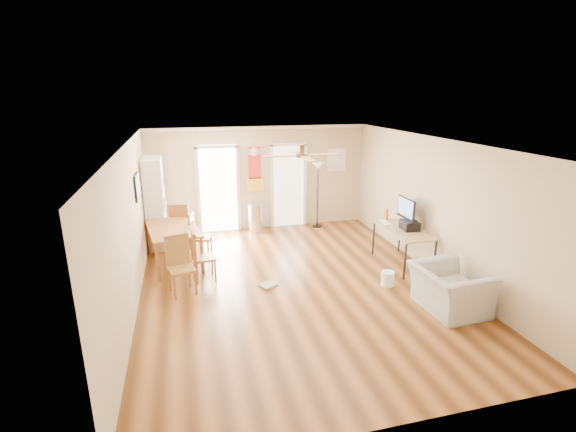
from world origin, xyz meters
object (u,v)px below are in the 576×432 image
object	(u,v)px
dining_table	(174,245)
trash_can	(255,218)
dining_chair_far	(182,225)
armchair	(449,289)
bookshelf	(155,203)
dining_chair_right_b	(204,255)
printer	(410,225)
torchiere_lamp	(318,195)
computer_desk	(402,247)
wastebasket_a	(388,279)
dining_chair_near	(181,266)
dining_chair_right_a	(201,235)

from	to	relation	value
dining_table	trash_can	bearing A→B (deg)	38.88
dining_table	dining_chair_far	world-z (taller)	dining_chair_far
dining_table	armchair	size ratio (longest dim) A/B	1.42
bookshelf	dining_chair_right_b	distance (m)	2.34
bookshelf	printer	xyz separation A→B (m)	(4.98, -2.43, -0.17)
dining_chair_right_b	torchiere_lamp	distance (m)	3.95
dining_chair_far	armchair	size ratio (longest dim) A/B	0.95
dining_table	computer_desk	size ratio (longest dim) A/B	1.11
bookshelf	wastebasket_a	distance (m)	5.32
dining_table	trash_can	distance (m)	2.52
dining_table	dining_chair_near	xyz separation A→B (m)	(0.13, -1.40, 0.12)
dining_chair_near	armchair	bearing A→B (deg)	-36.39
dining_chair_near	torchiere_lamp	world-z (taller)	torchiere_lamp
torchiere_lamp	computer_desk	xyz separation A→B (m)	(0.90, -2.79, -0.47)
trash_can	wastebasket_a	distance (m)	4.04
dining_chair_right_a	printer	xyz separation A→B (m)	(4.05, -1.46, 0.35)
dining_chair_right_a	torchiere_lamp	bearing A→B (deg)	-51.51
dining_table	dining_chair_right_a	bearing A→B (deg)	21.69
bookshelf	dining_chair_right_b	bearing A→B (deg)	-52.29
dining_table	armchair	bearing A→B (deg)	-35.40
dining_chair_right_a	wastebasket_a	xyz separation A→B (m)	(3.21, -2.25, -0.36)
armchair	trash_can	bearing A→B (deg)	24.23
dining_chair_far	dining_chair_near	bearing A→B (deg)	102.51
dining_chair_far	armchair	xyz separation A→B (m)	(4.13, -3.97, -0.17)
dining_chair_right_b	dining_chair_far	bearing A→B (deg)	6.17
dining_chair_right_b	armchair	xyz separation A→B (m)	(3.75, -2.17, -0.12)
dining_chair_right_a	dining_chair_near	xyz separation A→B (m)	(-0.42, -1.62, 0.02)
dining_table	dining_chair_right_a	xyz separation A→B (m)	(0.55, 0.22, 0.10)
wastebasket_a	torchiere_lamp	bearing A→B (deg)	92.61
printer	bookshelf	bearing A→B (deg)	158.65
dining_chair_far	trash_can	size ratio (longest dim) A/B	1.47
printer	wastebasket_a	xyz separation A→B (m)	(-0.84, -0.78, -0.71)
dining_chair_right_a	dining_chair_near	world-z (taller)	dining_chair_near
dining_chair_right_a	printer	size ratio (longest dim) A/B	2.82
computer_desk	printer	xyz separation A→B (m)	(0.10, -0.04, 0.47)
dining_chair_right_a	trash_can	xyz separation A→B (m)	(1.41, 1.36, -0.14)
bookshelf	armchair	world-z (taller)	bookshelf
dining_table	dining_chair_right_a	distance (m)	0.60
wastebasket_a	dining_chair_far	bearing A→B (deg)	140.72
armchair	dining_chair_far	bearing A→B (deg)	43.57
dining_table	wastebasket_a	world-z (taller)	dining_table
printer	dining_chair_far	bearing A→B (deg)	158.76
dining_chair_far	computer_desk	size ratio (longest dim) A/B	0.74
bookshelf	wastebasket_a	world-z (taller)	bookshelf
dining_chair_far	printer	distance (m)	4.94
bookshelf	dining_chair_near	world-z (taller)	bookshelf
dining_chair_far	torchiere_lamp	world-z (taller)	torchiere_lamp
dining_chair_near	torchiere_lamp	xyz separation A→B (m)	(3.47, 2.99, 0.34)
trash_can	armchair	size ratio (longest dim) A/B	0.65
dining_chair_near	wastebasket_a	xyz separation A→B (m)	(3.63, -0.63, -0.38)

